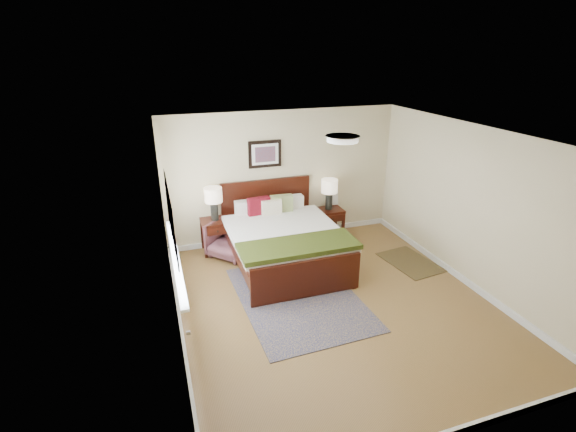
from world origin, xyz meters
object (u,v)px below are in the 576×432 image
(nightstand_left, at_px, (216,227))
(lamp_right, at_px, (329,189))
(nightstand_right, at_px, (328,219))
(rug_persian, at_px, (299,298))
(armchair, at_px, (231,239))
(bed, at_px, (283,235))
(lamp_left, at_px, (214,198))

(nightstand_left, height_order, lamp_right, lamp_right)
(nightstand_right, distance_m, rug_persian, 2.41)
(armchair, bearing_deg, bed, 10.60)
(lamp_right, relative_size, armchair, 0.85)
(armchair, bearing_deg, nightstand_left, 179.36)
(nightstand_left, xyz_separation_m, rug_persian, (0.91, -1.96, -0.49))
(lamp_right, height_order, armchair, lamp_right)
(bed, xyz_separation_m, armchair, (-0.80, 0.61, -0.23))
(nightstand_right, bearing_deg, rug_persian, -124.32)
(rug_persian, bearing_deg, armchair, 109.90)
(lamp_right, bearing_deg, armchair, -172.43)
(nightstand_right, bearing_deg, armchair, -172.76)
(nightstand_left, relative_size, nightstand_right, 1.11)
(bed, distance_m, armchair, 1.04)
(bed, xyz_separation_m, lamp_right, (1.23, 0.88, 0.42))
(nightstand_right, distance_m, lamp_right, 0.63)
(nightstand_right, xyz_separation_m, lamp_left, (-2.25, 0.01, 0.70))
(nightstand_left, bearing_deg, lamp_right, 0.54)
(lamp_left, bearing_deg, armchair, -50.93)
(rug_persian, bearing_deg, lamp_right, 53.84)
(nightstand_right, xyz_separation_m, rug_persian, (-1.34, -1.97, -0.34))
(armchair, bearing_deg, lamp_left, 177.03)
(bed, bearing_deg, nightstand_right, 35.27)
(armchair, bearing_deg, rug_persian, -20.14)
(lamp_left, bearing_deg, nightstand_right, -0.31)
(nightstand_left, relative_size, armchair, 0.87)
(bed, relative_size, lamp_right, 3.70)
(nightstand_right, height_order, rug_persian, nightstand_right)
(bed, xyz_separation_m, lamp_left, (-1.02, 0.88, 0.48))
(armchair, bearing_deg, nightstand_right, 55.20)
(nightstand_left, distance_m, rug_persian, 2.21)
(bed, relative_size, lamp_left, 3.70)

